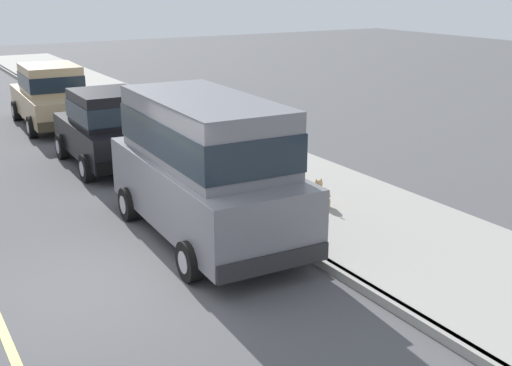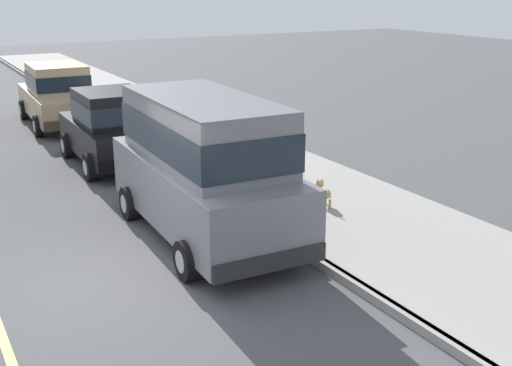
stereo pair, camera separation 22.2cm
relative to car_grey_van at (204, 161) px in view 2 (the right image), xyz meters
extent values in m
plane|color=#4C4C4F|center=(-2.16, -0.88, -1.39)|extent=(80.00, 80.00, 0.00)
cube|color=gray|center=(1.04, -0.88, -1.32)|extent=(0.16, 64.00, 0.14)
cube|color=#99968E|center=(2.84, -0.88, -1.32)|extent=(3.60, 64.00, 0.14)
cube|color=slate|center=(0.00, 0.00, -0.52)|extent=(2.07, 4.86, 1.10)
cube|color=slate|center=(0.00, 0.00, 0.58)|extent=(1.81, 3.86, 1.10)
cube|color=#19232D|center=(0.00, 0.00, 0.49)|extent=(1.85, 3.90, 0.61)
cube|color=#252527|center=(0.08, 2.35, -0.93)|extent=(1.87, 0.27, 0.28)
cube|color=#252527|center=(-0.08, -2.35, -0.93)|extent=(1.87, 0.27, 0.28)
cylinder|color=black|center=(-0.90, 1.52, -1.07)|extent=(0.24, 0.65, 0.64)
cylinder|color=#9E9EA3|center=(-0.90, 1.52, -1.07)|extent=(0.25, 0.36, 0.35)
cylinder|color=black|center=(1.00, 1.45, -1.07)|extent=(0.24, 0.65, 0.64)
cylinder|color=#9E9EA3|center=(1.00, 1.45, -1.07)|extent=(0.25, 0.36, 0.35)
cylinder|color=black|center=(-1.00, -1.45, -1.07)|extent=(0.24, 0.65, 0.64)
cylinder|color=#9E9EA3|center=(-1.00, -1.45, -1.07)|extent=(0.25, 0.36, 0.35)
cylinder|color=black|center=(0.90, -1.52, -1.07)|extent=(0.24, 0.65, 0.64)
cylinder|color=#9E9EA3|center=(0.90, -1.52, -1.07)|extent=(0.25, 0.36, 0.35)
cube|color=#EAEACC|center=(-0.50, 2.40, -0.36)|extent=(0.28, 0.09, 0.14)
cube|color=#EAEACC|center=(0.67, 2.36, -0.36)|extent=(0.28, 0.09, 0.14)
cube|color=black|center=(0.01, 5.47, -0.69)|extent=(1.78, 3.73, 0.76)
cube|color=black|center=(0.01, 5.22, 0.09)|extent=(1.55, 1.93, 0.80)
cube|color=#19232D|center=(0.01, 5.22, 0.03)|extent=(1.58, 1.97, 0.44)
cube|color=black|center=(0.04, 7.27, -0.93)|extent=(1.69, 0.23, 0.28)
cube|color=black|center=(-0.02, 3.67, -0.93)|extent=(1.69, 0.23, 0.28)
cylinder|color=black|center=(-0.83, 6.63, -1.07)|extent=(0.23, 0.64, 0.64)
cylinder|color=#9E9EA3|center=(-0.83, 6.63, -1.07)|extent=(0.25, 0.36, 0.35)
cylinder|color=black|center=(0.89, 6.60, -1.07)|extent=(0.23, 0.64, 0.64)
cylinder|color=#9E9EA3|center=(0.89, 6.60, -1.07)|extent=(0.25, 0.36, 0.35)
cylinder|color=black|center=(-0.87, 4.34, -1.07)|extent=(0.23, 0.64, 0.64)
cylinder|color=#9E9EA3|center=(-0.87, 4.34, -1.07)|extent=(0.25, 0.36, 0.35)
cylinder|color=black|center=(0.85, 4.31, -1.07)|extent=(0.23, 0.64, 0.64)
cylinder|color=#9E9EA3|center=(0.85, 4.31, -1.07)|extent=(0.25, 0.36, 0.35)
cube|color=#EAEACC|center=(-0.49, 7.31, -0.58)|extent=(0.28, 0.08, 0.14)
cube|color=#EAEACC|center=(0.58, 7.29, -0.58)|extent=(0.28, 0.08, 0.14)
cube|color=tan|center=(-0.03, 10.75, -0.69)|extent=(1.97, 4.57, 0.76)
cube|color=tan|center=(-0.03, 10.65, 0.11)|extent=(1.66, 2.16, 0.84)
cube|color=#19232D|center=(-0.03, 10.65, 0.04)|extent=(1.70, 2.20, 0.46)
cube|color=#3E3527|center=(0.06, 12.94, -0.93)|extent=(1.77, 0.27, 0.28)
cube|color=#3E3527|center=(-0.11, 8.55, -0.93)|extent=(1.77, 0.27, 0.28)
cylinder|color=black|center=(-0.87, 12.18, -1.07)|extent=(0.24, 0.65, 0.64)
cylinder|color=#9E9EA3|center=(-0.87, 12.18, -1.07)|extent=(0.25, 0.36, 0.35)
cylinder|color=black|center=(0.92, 12.11, -1.07)|extent=(0.24, 0.65, 0.64)
cylinder|color=#9E9EA3|center=(0.92, 12.11, -1.07)|extent=(0.25, 0.36, 0.35)
cylinder|color=black|center=(-0.98, 9.39, -1.07)|extent=(0.24, 0.65, 0.64)
cylinder|color=#9E9EA3|center=(-0.98, 9.39, -1.07)|extent=(0.25, 0.36, 0.35)
cylinder|color=black|center=(0.82, 9.32, -1.07)|extent=(0.24, 0.65, 0.64)
cylinder|color=#9E9EA3|center=(0.82, 9.32, -1.07)|extent=(0.25, 0.36, 0.35)
cube|color=#EAEACC|center=(-0.50, 13.00, -0.58)|extent=(0.28, 0.09, 0.14)
cube|color=#EAEACC|center=(0.61, 12.95, -0.58)|extent=(0.28, 0.09, 0.14)
ellipsoid|color=tan|center=(2.54, -0.07, -0.97)|extent=(0.30, 0.48, 0.20)
cylinder|color=tan|center=(2.52, 0.08, -1.16)|extent=(0.05, 0.05, 0.18)
cylinder|color=tan|center=(2.64, 0.05, -1.16)|extent=(0.05, 0.05, 0.18)
cylinder|color=tan|center=(2.45, -0.18, -1.16)|extent=(0.05, 0.05, 0.18)
cylinder|color=tan|center=(2.57, -0.21, -1.16)|extent=(0.05, 0.05, 0.18)
sphere|color=tan|center=(2.62, 0.22, -0.88)|extent=(0.17, 0.17, 0.17)
ellipsoid|color=brown|center=(2.64, 0.30, -0.90)|extent=(0.10, 0.12, 0.06)
cone|color=tan|center=(2.57, 0.22, -0.80)|extent=(0.06, 0.06, 0.07)
cone|color=tan|center=(2.66, 0.19, -0.80)|extent=(0.06, 0.06, 0.07)
cylinder|color=tan|center=(2.48, -0.32, -0.91)|extent=(0.06, 0.12, 0.13)
cylinder|color=gold|center=(1.49, 2.35, -1.22)|extent=(0.24, 0.24, 0.06)
cylinder|color=gold|center=(1.49, 2.35, -0.92)|extent=(0.17, 0.17, 0.55)
sphere|color=gold|center=(1.49, 2.35, -0.60)|extent=(0.15, 0.15, 0.15)
cylinder|color=gold|center=(1.37, 2.35, -0.89)|extent=(0.10, 0.07, 0.07)
cylinder|color=gold|center=(1.61, 2.35, -0.89)|extent=(0.10, 0.07, 0.07)
camera|label=1|loc=(-4.69, -9.64, 2.99)|focal=45.00mm
camera|label=2|loc=(-4.50, -9.75, 2.99)|focal=45.00mm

